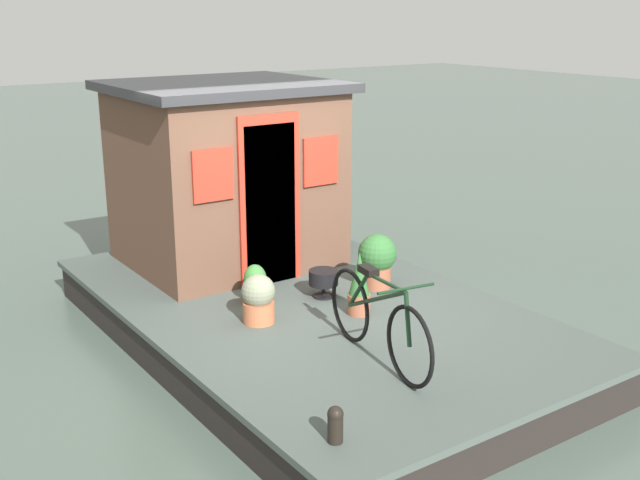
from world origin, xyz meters
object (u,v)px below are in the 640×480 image
(houseboat_cabin, at_px, (226,173))
(potted_plant_thyme, at_px, (377,259))
(bicycle, at_px, (378,320))
(charcoal_grill, at_px, (323,279))
(potted_plant_sage, at_px, (255,283))
(potted_plant_geranium, at_px, (258,299))
(mooring_bollard, at_px, (335,423))
(potted_plant_rosemary, at_px, (359,285))

(houseboat_cabin, xyz_separation_m, potted_plant_thyme, (-1.72, -0.83, -0.72))
(bicycle, height_order, charcoal_grill, bicycle)
(houseboat_cabin, xyz_separation_m, potted_plant_sage, (-1.38, 0.44, -0.83))
(bicycle, relative_size, potted_plant_geranium, 3.45)
(charcoal_grill, xyz_separation_m, mooring_bollard, (-2.31, 1.52, -0.05))
(potted_plant_sage, xyz_separation_m, charcoal_grill, (-0.25, -0.65, -0.01))
(bicycle, xyz_separation_m, potted_plant_rosemary, (0.92, -0.51, -0.07))
(potted_plant_thyme, relative_size, potted_plant_geranium, 1.24)
(bicycle, xyz_separation_m, potted_plant_thyme, (1.40, -1.12, -0.05))
(bicycle, bearing_deg, mooring_bollard, 128.88)
(potted_plant_thyme, relative_size, potted_plant_sage, 1.45)
(potted_plant_thyme, height_order, potted_plant_rosemary, potted_plant_rosemary)
(houseboat_cabin, distance_m, potted_plant_rosemary, 2.33)
(potted_plant_sage, bearing_deg, mooring_bollard, 161.25)
(houseboat_cabin, height_order, potted_plant_geranium, houseboat_cabin)
(bicycle, height_order, potted_plant_geranium, bicycle)
(potted_plant_sage, distance_m, potted_plant_rosemary, 1.06)
(mooring_bollard, bearing_deg, charcoal_grill, -33.35)
(houseboat_cabin, bearing_deg, mooring_bollard, 161.57)
(potted_plant_thyme, xyz_separation_m, charcoal_grill, (0.08, 0.63, -0.12))
(potted_plant_sage, height_order, mooring_bollard, potted_plant_sage)
(houseboat_cabin, height_order, mooring_bollard, houseboat_cabin)
(bicycle, distance_m, potted_plant_sage, 1.75)
(potted_plant_rosemary, relative_size, mooring_bollard, 2.32)
(bicycle, bearing_deg, charcoal_grill, -18.40)
(houseboat_cabin, relative_size, potted_plant_geranium, 5.02)
(potted_plant_thyme, height_order, potted_plant_sage, potted_plant_thyme)
(potted_plant_rosemary, distance_m, mooring_bollard, 2.34)
(houseboat_cabin, distance_m, potted_plant_geranium, 2.10)
(potted_plant_thyme, bearing_deg, mooring_bollard, 136.06)
(houseboat_cabin, distance_m, bicycle, 3.20)
(potted_plant_thyme, xyz_separation_m, potted_plant_geranium, (-0.11, 1.50, -0.08))
(bicycle, xyz_separation_m, potted_plant_geranium, (1.29, 0.38, -0.13))
(charcoal_grill, bearing_deg, potted_plant_geranium, 102.59)
(bicycle, xyz_separation_m, potted_plant_sage, (1.74, 0.16, -0.16))
(bicycle, relative_size, potted_plant_thyme, 2.79)
(potted_plant_geranium, height_order, charcoal_grill, potted_plant_geranium)
(potted_plant_geranium, xyz_separation_m, charcoal_grill, (0.20, -0.88, -0.04))
(bicycle, distance_m, potted_plant_geranium, 1.35)
(mooring_bollard, bearing_deg, potted_plant_rosemary, -41.42)
(potted_plant_geranium, relative_size, mooring_bollard, 1.75)
(potted_plant_thyme, distance_m, charcoal_grill, 0.64)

